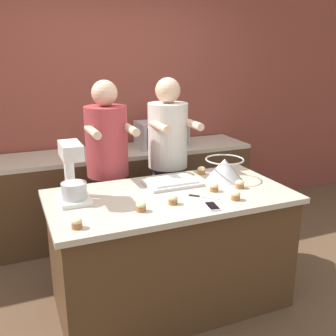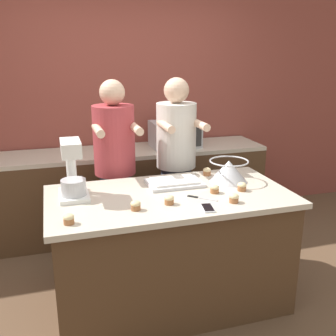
{
  "view_description": "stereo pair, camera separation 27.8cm",
  "coord_description": "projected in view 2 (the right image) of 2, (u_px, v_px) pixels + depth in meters",
  "views": [
    {
      "loc": [
        -1.04,
        -2.42,
        1.86
      ],
      "look_at": [
        0.0,
        0.05,
        1.06
      ],
      "focal_mm": 42.0,
      "sensor_mm": 36.0,
      "label": 1
    },
    {
      "loc": [
        -0.78,
        -2.51,
        1.86
      ],
      "look_at": [
        0.0,
        0.05,
        1.06
      ],
      "focal_mm": 42.0,
      "sensor_mm": 36.0,
      "label": 2
    }
  ],
  "objects": [
    {
      "name": "person_left",
      "position": [
        115.0,
        172.0,
        3.37
      ],
      "size": [
        0.36,
        0.51,
        1.64
      ],
      "color": "#33384C",
      "rests_on": "ground_plane"
    },
    {
      "name": "baking_tray",
      "position": [
        174.0,
        182.0,
        2.99
      ],
      "size": [
        0.41,
        0.28,
        0.04
      ],
      "color": "silver",
      "rests_on": "island_counter"
    },
    {
      "name": "cupcake_3",
      "position": [
        215.0,
        189.0,
        2.81
      ],
      "size": [
        0.07,
        0.07,
        0.06
      ],
      "color": "#9E6038",
      "rests_on": "island_counter"
    },
    {
      "name": "cell_phone",
      "position": [
        208.0,
        208.0,
        2.54
      ],
      "size": [
        0.09,
        0.15,
        0.01
      ],
      "color": "silver",
      "rests_on": "island_counter"
    },
    {
      "name": "cupcake_4",
      "position": [
        242.0,
        186.0,
        2.85
      ],
      "size": [
        0.07,
        0.07,
        0.06
      ],
      "color": "#9E6038",
      "rests_on": "island_counter"
    },
    {
      "name": "mixing_bowl",
      "position": [
        229.0,
        170.0,
        3.04
      ],
      "size": [
        0.3,
        0.3,
        0.17
      ],
      "color": "#BCBCC1",
      "rests_on": "island_counter"
    },
    {
      "name": "cupcake_2",
      "position": [
        136.0,
        205.0,
        2.51
      ],
      "size": [
        0.07,
        0.07,
        0.06
      ],
      "color": "#9E6038",
      "rests_on": "island_counter"
    },
    {
      "name": "back_counter",
      "position": [
        132.0,
        190.0,
        4.17
      ],
      "size": [
        2.8,
        0.6,
        0.89
      ],
      "color": "#4C331E",
      "rests_on": "ground_plane"
    },
    {
      "name": "cupcake_1",
      "position": [
        69.0,
        219.0,
        2.31
      ],
      "size": [
        0.07,
        0.07,
        0.06
      ],
      "color": "#9E6038",
      "rests_on": "island_counter"
    },
    {
      "name": "cupcake_0",
      "position": [
        207.0,
        171.0,
        3.21
      ],
      "size": [
        0.07,
        0.07,
        0.06
      ],
      "color": "#9E6038",
      "rests_on": "island_counter"
    },
    {
      "name": "microwave_oven",
      "position": [
        175.0,
        134.0,
        4.13
      ],
      "size": [
        0.5,
        0.35,
        0.27
      ],
      "color": "#B7B7BC",
      "rests_on": "back_counter"
    },
    {
      "name": "stand_mixer",
      "position": [
        72.0,
        173.0,
        2.69
      ],
      "size": [
        0.2,
        0.3,
        0.41
      ],
      "color": "white",
      "rests_on": "island_counter"
    },
    {
      "name": "cupcake_5",
      "position": [
        169.0,
        200.0,
        2.6
      ],
      "size": [
        0.07,
        0.07,
        0.06
      ],
      "color": "#9E6038",
      "rests_on": "island_counter"
    },
    {
      "name": "person_right",
      "position": [
        176.0,
        167.0,
        3.52
      ],
      "size": [
        0.36,
        0.51,
        1.65
      ],
      "color": "#33384C",
      "rests_on": "ground_plane"
    },
    {
      "name": "ground_plane",
      "position": [
        170.0,
        300.0,
        3.05
      ],
      "size": [
        16.0,
        16.0,
        0.0
      ],
      "primitive_type": "plane",
      "color": "brown"
    },
    {
      "name": "back_wall",
      "position": [
        123.0,
        100.0,
        4.23
      ],
      "size": [
        10.0,
        0.06,
        2.7
      ],
      "color": "brown",
      "rests_on": "ground_plane"
    },
    {
      "name": "knife",
      "position": [
        200.0,
        198.0,
        2.71
      ],
      "size": [
        0.17,
        0.16,
        0.01
      ],
      "color": "#BCBCC1",
      "rests_on": "island_counter"
    },
    {
      "name": "island_counter",
      "position": [
        170.0,
        249.0,
        2.93
      ],
      "size": [
        1.73,
        0.9,
        0.88
      ],
      "color": "#4C331E",
      "rests_on": "ground_plane"
    },
    {
      "name": "cupcake_6",
      "position": [
        234.0,
        198.0,
        2.63
      ],
      "size": [
        0.07,
        0.07,
        0.06
      ],
      "color": "#9E6038",
      "rests_on": "island_counter"
    }
  ]
}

